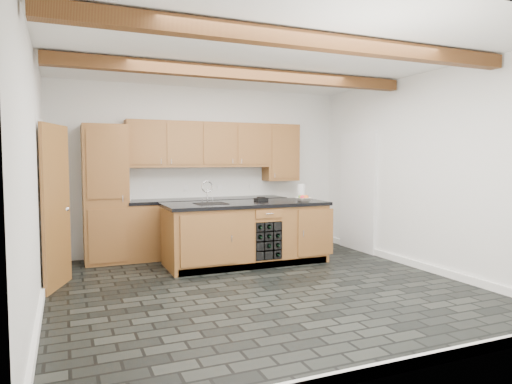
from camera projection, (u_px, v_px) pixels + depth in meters
The scene contains 10 objects.
ground at pixel (262, 287), 5.64m from camera, with size 5.00×5.00×0.00m, color black.
room_shell at pixel (240, 163), 5.99m from camera, with size 5.01×5.00×5.00m.
back_cabinetry at pixel (187, 196), 7.48m from camera, with size 3.65×0.62×2.20m.
island at pixel (247, 233), 6.91m from camera, with size 2.48×0.96×0.93m.
faucet at pixel (210, 201), 6.70m from camera, with size 0.45×0.40×0.34m.
kitchen_scale at pixel (261, 199), 7.13m from camera, with size 0.23×0.17×0.06m.
fruit_bowl at pixel (304, 199), 7.07m from camera, with size 0.24×0.24×0.06m, color silver.
fruit_cluster at pixel (304, 197), 7.07m from camera, with size 0.16×0.17×0.07m.
paper_towel at pixel (301, 191), 7.60m from camera, with size 0.13×0.13×0.24m, color white.
mug at pixel (129, 198), 7.13m from camera, with size 0.10×0.10×0.09m, color white.
Camera 1 is at (-2.22, -5.08, 1.57)m, focal length 32.00 mm.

